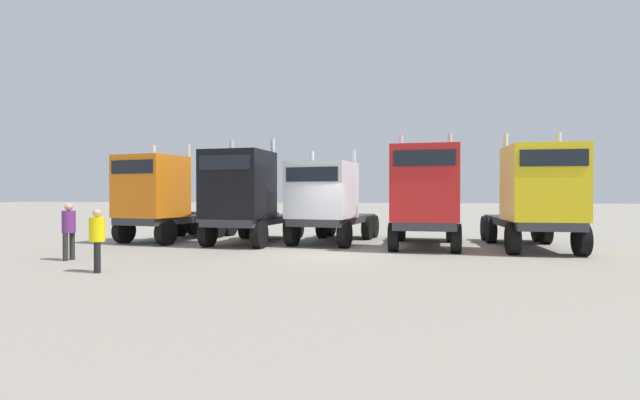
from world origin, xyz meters
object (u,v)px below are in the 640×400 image
at_px(semi_truck_orange, 162,198).
at_px(semi_truck_white, 328,201).
at_px(semi_truck_red, 425,196).
at_px(visitor_in_hivis, 97,236).
at_px(semi_truck_yellow, 537,197).
at_px(semi_truck_black, 245,197).
at_px(visitor_with_camera, 69,227).

distance_m(semi_truck_orange, semi_truck_white, 7.31).
bearing_deg(semi_truck_red, visitor_in_hivis, -47.96).
relative_size(semi_truck_white, visitor_in_hivis, 3.77).
bearing_deg(visitor_in_hivis, semi_truck_red, 1.33).
xyz_separation_m(semi_truck_white, semi_truck_red, (3.93, -1.03, 0.22)).
xyz_separation_m(semi_truck_red, semi_truck_yellow, (4.00, -0.15, -0.02)).
xyz_separation_m(semi_truck_black, visitor_with_camera, (-3.95, -5.37, -0.94)).
relative_size(visitor_in_hivis, visitor_with_camera, 0.94).
relative_size(semi_truck_white, visitor_with_camera, 3.55).
relative_size(semi_truck_black, visitor_in_hivis, 3.67).
xyz_separation_m(semi_truck_white, visitor_with_camera, (-7.28, -6.25, -0.74)).
bearing_deg(semi_truck_black, semi_truck_red, 94.25).
bearing_deg(semi_truck_red, visitor_with_camera, -61.93).
height_order(semi_truck_white, visitor_in_hivis, semi_truck_white).
relative_size(semi_truck_red, semi_truck_yellow, 1.00).
xyz_separation_m(semi_truck_red, visitor_in_hivis, (-8.86, -7.16, -1.02)).
bearing_deg(semi_truck_white, visitor_with_camera, -39.79).
height_order(semi_truck_orange, semi_truck_red, semi_truck_red).
xyz_separation_m(semi_truck_orange, semi_truck_black, (3.97, -0.56, 0.07)).
distance_m(semi_truck_black, visitor_with_camera, 6.74).
relative_size(semi_truck_orange, semi_truck_yellow, 1.00).
relative_size(semi_truck_orange, visitor_with_camera, 3.57).
distance_m(semi_truck_orange, visitor_in_hivis, 8.27).
bearing_deg(semi_truck_black, visitor_in_hivis, -6.94).
relative_size(semi_truck_orange, semi_truck_red, 1.00).
relative_size(semi_truck_orange, visitor_in_hivis, 3.79).
relative_size(semi_truck_red, visitor_with_camera, 3.58).
distance_m(visitor_in_hivis, visitor_with_camera, 3.05).
distance_m(semi_truck_yellow, visitor_in_hivis, 14.68).
xyz_separation_m(semi_truck_orange, visitor_in_hivis, (2.37, -7.87, -0.94)).
bearing_deg(visitor_with_camera, semi_truck_black, -122.09).
relative_size(semi_truck_orange, semi_truck_black, 1.03).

